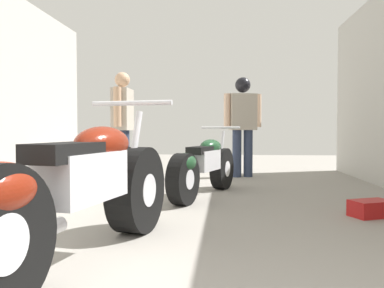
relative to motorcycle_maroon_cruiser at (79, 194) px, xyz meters
name	(u,v)px	position (x,y,z in m)	size (l,w,h in m)	color
ground_plane	(183,207)	(0.44, 1.91, -0.45)	(18.07, 18.07, 0.00)	gray
motorcycle_maroon_cruiser	(79,194)	(0.00, 0.00, 0.00)	(0.82, 2.30, 1.08)	black
motorcycle_black_naked	(204,167)	(0.63, 2.62, -0.07)	(0.84, 1.85, 0.89)	black
mechanic_in_blue	(123,121)	(-0.68, 3.68, 0.52)	(0.25, 0.69, 1.72)	#2D3851
mechanic_with_helmet	(243,117)	(1.20, 4.77, 0.61)	(0.69, 0.36, 1.77)	#2D3851
red_toolbox	(371,209)	(2.31, 1.59, -0.37)	(0.39, 0.24, 0.16)	#B21919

